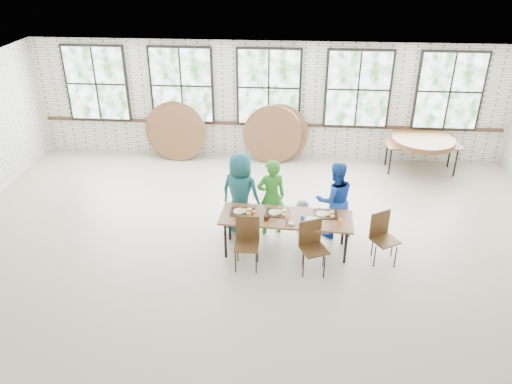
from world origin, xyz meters
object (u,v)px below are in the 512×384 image
at_px(chair_near_left, 247,238).
at_px(storage_table, 422,145).
at_px(chair_near_right, 312,242).
at_px(dining_table, 286,219).

xyz_separation_m(chair_near_left, storage_table, (3.91, 4.26, 0.13)).
distance_m(chair_near_left, storage_table, 5.78).
xyz_separation_m(chair_near_left, chair_near_right, (1.14, -0.04, 0.00)).
xyz_separation_m(dining_table, storage_table, (3.24, 3.79, -0.00)).
bearing_deg(dining_table, chair_near_right, -44.95).
bearing_deg(chair_near_left, chair_near_right, -1.70).
height_order(chair_near_left, storage_table, chair_near_left).
height_order(dining_table, chair_near_left, chair_near_left).
distance_m(chair_near_left, chair_near_right, 1.14).
bearing_deg(chair_near_right, dining_table, 107.45).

